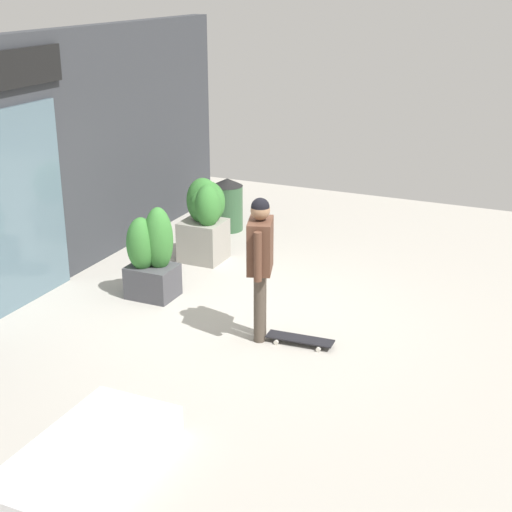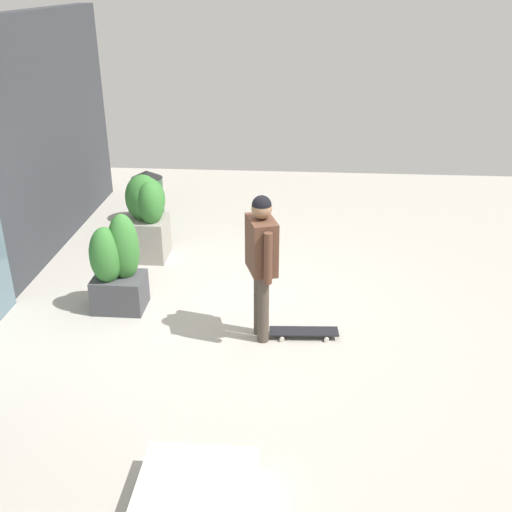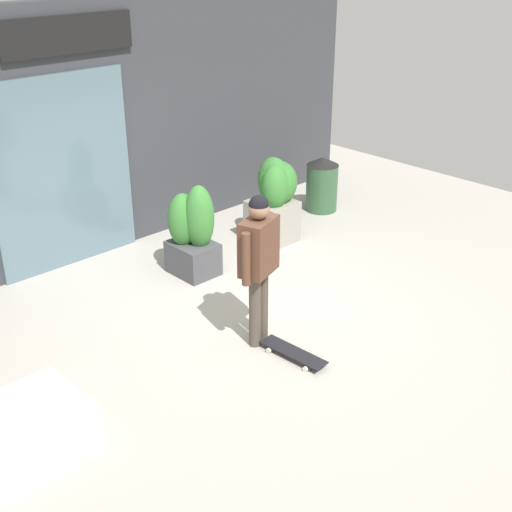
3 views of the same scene
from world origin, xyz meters
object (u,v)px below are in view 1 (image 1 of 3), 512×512
Objects in this scene: skateboard at (300,339)px; planter_box_left at (151,256)px; planter_box_right at (205,216)px; trash_bin at (228,204)px; skateboarder at (260,254)px.

planter_box_left is at bearing 164.15° from skateboard.
planter_box_right is 1.42× the size of trash_bin.
trash_bin is at bearing 123.85° from skateboard.
skateboarder is at bearing -106.72° from planter_box_left.
skateboard is at bearing -142.65° from trash_bin.
planter_box_right is at bearing -166.69° from trash_bin.
skateboarder is 1.08m from skateboard.
skateboarder is 1.39× the size of planter_box_left.
skateboarder is 1.94× the size of trash_bin.
planter_box_left is at bearing 179.86° from planter_box_right.
skateboarder reaches higher than planter_box_left.
skateboarder reaches higher than trash_bin.
skateboard is (0.04, -0.48, -0.97)m from skateboarder.
planter_box_left reaches higher than skateboard.
skateboarder is at bearing -138.83° from planter_box_right.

